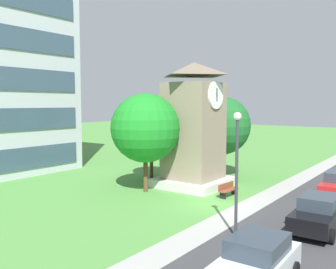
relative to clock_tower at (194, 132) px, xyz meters
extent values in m
plane|color=#4C893D|center=(-3.55, -3.49, -3.98)|extent=(160.00, 160.00, 0.00)
cube|color=#38383A|center=(-3.55, -9.97, -3.98)|extent=(120.00, 7.20, 0.01)
cube|color=#9E9E99|center=(-3.55, -5.57, -3.98)|extent=(120.00, 1.60, 0.01)
cube|color=gray|center=(-0.01, 0.01, -0.20)|extent=(3.54, 3.54, 7.56)
cube|color=beige|center=(-0.01, 0.01, -3.68)|extent=(4.78, 4.78, 0.60)
pyramid|color=#6A5D4D|center=(-0.01, 0.01, 4.55)|extent=(3.89, 3.89, 0.97)
cylinder|color=white|center=(-0.01, -1.82, 2.67)|extent=(1.95, 0.12, 1.95)
cylinder|color=white|center=(1.82, 0.01, 2.67)|extent=(0.12, 1.95, 1.95)
cube|color=black|center=(-0.01, -1.89, 2.85)|extent=(0.08, 0.08, 0.58)
cube|color=black|center=(-0.01, -1.90, 2.67)|extent=(0.03, 0.06, 0.88)
cube|color=brown|center=(-1.31, -3.57, -3.53)|extent=(1.83, 0.62, 0.06)
cube|color=brown|center=(-1.29, -3.35, -3.30)|extent=(1.80, 0.19, 0.40)
cube|color=black|center=(-2.02, -3.52, -3.75)|extent=(0.11, 0.44, 0.45)
cube|color=black|center=(-0.59, -3.63, -3.75)|extent=(0.11, 0.44, 0.45)
cylinder|color=#333338|center=(-7.68, -7.17, -1.32)|extent=(0.14, 0.14, 5.32)
sphere|color=#F2EFCC|center=(-7.68, -7.17, 1.52)|extent=(0.36, 0.36, 0.36)
cylinder|color=#513823|center=(-3.46, 1.68, -2.60)|extent=(0.31, 0.31, 2.76)
sphere|color=#1A7C22|center=(-3.46, 1.68, 0.43)|extent=(4.72, 4.72, 4.72)
cylinder|color=#513823|center=(4.18, -0.04, -2.69)|extent=(0.39, 0.39, 2.59)
sphere|color=#1A5B25|center=(4.18, -0.04, 0.28)|extent=(4.78, 4.78, 4.78)
cylinder|color=#513823|center=(0.43, 4.31, -2.72)|extent=(0.28, 0.28, 2.52)
sphere|color=#36732B|center=(0.43, 4.31, -0.30)|extent=(3.32, 3.32, 3.32)
cube|color=silver|center=(-11.52, -9.74, -3.27)|extent=(4.13, 1.95, 0.76)
cube|color=#2D3842|center=(-11.32, -9.73, -2.59)|extent=(2.08, 1.68, 0.60)
cylinder|color=black|center=(-10.28, -8.80, -3.65)|extent=(0.67, 0.24, 0.66)
cube|color=black|center=(-4.65, -9.96, -3.27)|extent=(4.34, 1.90, 0.76)
cube|color=#2D3842|center=(-4.44, -9.96, -2.59)|extent=(2.19, 1.63, 0.60)
cylinder|color=black|center=(-5.96, -10.87, -3.65)|extent=(0.67, 0.24, 0.66)
cylinder|color=black|center=(-6.01, -9.12, -3.65)|extent=(0.67, 0.24, 0.66)
cylinder|color=black|center=(-3.35, -9.05, -3.65)|extent=(0.67, 0.24, 0.66)
cylinder|color=black|center=(1.23, -8.60, -3.65)|extent=(0.67, 0.24, 0.66)
cylinder|color=black|center=(3.81, -8.53, -3.65)|extent=(0.67, 0.24, 0.66)
camera|label=1|loc=(-22.62, -14.34, 2.09)|focal=39.33mm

